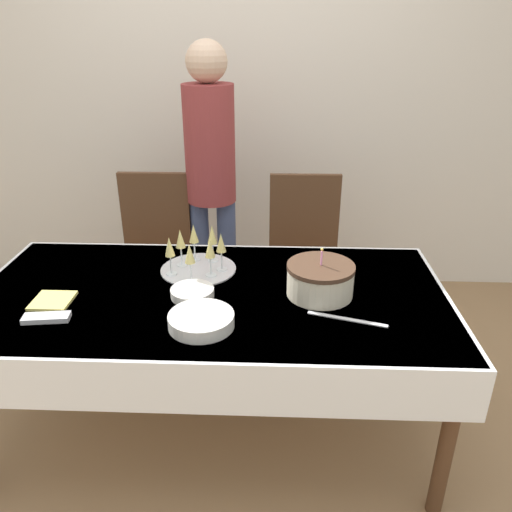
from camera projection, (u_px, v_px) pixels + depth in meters
The scene contains 13 objects.
ground_plane at pixel (216, 427), 2.36m from camera, with size 12.00×12.00×0.00m, color #93704C.
wall_back at pixel (237, 90), 3.21m from camera, with size 8.00×0.05×2.70m.
dining_table at pixel (211, 313), 2.10m from camera, with size 1.95×0.97×0.73m.
dining_chair_far_left at pixel (154, 251), 2.88m from camera, with size 0.42×0.42×0.98m.
dining_chair_far_right at pixel (304, 254), 2.84m from camera, with size 0.43×0.43×0.98m.
birthday_cake at pixel (320, 280), 2.01m from camera, with size 0.27×0.27×0.21m.
champagne_tray at pixel (197, 253), 2.20m from camera, with size 0.34×0.34×0.18m.
plate_stack_main at pixel (201, 320), 1.81m from camera, with size 0.24×0.24×0.05m.
plate_stack_dessert at pixel (192, 292), 2.01m from camera, with size 0.18×0.18×0.03m.
cake_knife at pixel (347, 319), 1.86m from camera, with size 0.29×0.11×0.00m.
fork_pile at pixel (46, 318), 1.85m from camera, with size 0.18×0.08×0.02m.
napkin_pile at pixel (53, 301), 1.98m from camera, with size 0.15×0.15×0.01m.
person_standing at pixel (211, 166), 2.79m from camera, with size 0.28×0.28×1.67m.
Camera 1 is at (0.26, -1.79, 1.72)m, focal length 35.00 mm.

